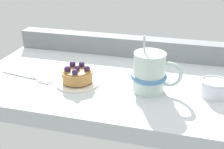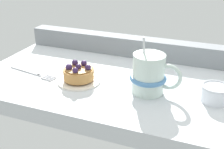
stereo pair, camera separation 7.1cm
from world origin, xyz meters
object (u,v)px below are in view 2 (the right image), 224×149
(coffee_mug, at_px, (149,75))
(dessert_fork, at_px, (32,73))
(raspberry_tart, at_px, (79,73))
(sugar_bowl, at_px, (215,93))
(dessert_plate, at_px, (79,80))

(coffee_mug, bearing_deg, dessert_fork, -177.92)
(raspberry_tart, distance_m, dessert_fork, 0.15)
(raspberry_tart, xyz_separation_m, sugar_bowl, (0.34, 0.02, -0.00))
(coffee_mug, xyz_separation_m, sugar_bowl, (0.15, 0.01, -0.03))
(dessert_plate, distance_m, sugar_bowl, 0.34)
(dessert_fork, relative_size, sugar_bowl, 2.45)
(raspberry_tart, distance_m, sugar_bowl, 0.34)
(dessert_plate, xyz_separation_m, coffee_mug, (0.19, 0.01, 0.04))
(dessert_plate, distance_m, coffee_mug, 0.19)
(dessert_plate, height_order, sugar_bowl, sugar_bowl)
(coffee_mug, distance_m, dessert_fork, 0.34)
(dessert_plate, bearing_deg, dessert_fork, -179.00)
(raspberry_tart, distance_m, coffee_mug, 0.19)
(dessert_fork, height_order, sugar_bowl, sugar_bowl)
(dessert_plate, height_order, raspberry_tart, raspberry_tart)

